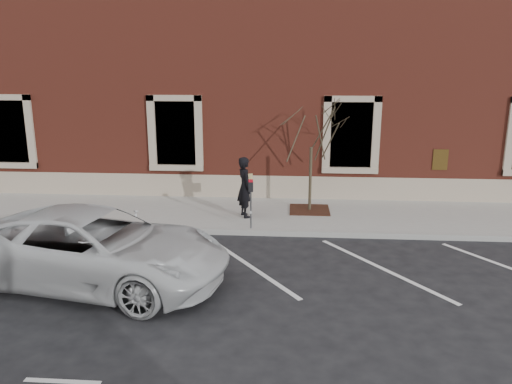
# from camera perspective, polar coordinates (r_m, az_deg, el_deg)

# --- Properties ---
(ground) EXTENTS (120.00, 120.00, 0.00)m
(ground) POSITION_cam_1_polar(r_m,az_deg,el_deg) (14.25, -0.18, -4.89)
(ground) COLOR #28282B
(ground) RESTS_ON ground
(sidewalk_near) EXTENTS (40.00, 3.50, 0.15)m
(sidewalk_near) POSITION_cam_1_polar(r_m,az_deg,el_deg) (15.88, 0.31, -2.56)
(sidewalk_near) COLOR #ACA9A1
(sidewalk_near) RESTS_ON ground
(curb_near) EXTENTS (40.00, 0.12, 0.15)m
(curb_near) POSITION_cam_1_polar(r_m,az_deg,el_deg) (14.17, -0.19, -4.67)
(curb_near) COLOR #9E9E99
(curb_near) RESTS_ON ground
(parking_stripes) EXTENTS (28.00, 4.40, 0.01)m
(parking_stripes) POSITION_cam_1_polar(r_m,az_deg,el_deg) (12.20, -0.98, -8.27)
(parking_stripes) COLOR silver
(parking_stripes) RESTS_ON ground
(building_civic) EXTENTS (40.00, 8.62, 8.00)m
(building_civic) POSITION_cam_1_polar(r_m,az_deg,el_deg) (21.19, 1.46, 12.45)
(building_civic) COLOR maroon
(building_civic) RESTS_ON ground
(man) EXTENTS (0.68, 0.80, 1.86)m
(man) POSITION_cam_1_polar(r_m,az_deg,el_deg) (15.17, -1.28, 0.56)
(man) COLOR black
(man) RESTS_ON sidewalk_near
(parking_meter) EXTENTS (0.13, 0.10, 1.43)m
(parking_meter) POSITION_cam_1_polar(r_m,az_deg,el_deg) (14.04, -0.59, -0.31)
(parking_meter) COLOR #595B60
(parking_meter) RESTS_ON sidewalk_near
(tree_grate) EXTENTS (1.27, 1.27, 0.03)m
(tree_grate) POSITION_cam_1_polar(r_m,az_deg,el_deg) (16.14, 6.13, -2.03)
(tree_grate) COLOR #411E14
(tree_grate) RESTS_ON sidewalk_near
(sapling) EXTENTS (2.24, 2.24, 3.73)m
(sapling) POSITION_cam_1_polar(r_m,az_deg,el_deg) (15.62, 6.38, 7.13)
(sapling) COLOR #3E3525
(sapling) RESTS_ON sidewalk_near
(white_truck) EXTENTS (6.30, 3.76, 1.64)m
(white_truck) POSITION_cam_1_polar(r_m,az_deg,el_deg) (11.48, -17.95, -6.09)
(white_truck) COLOR silver
(white_truck) RESTS_ON ground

